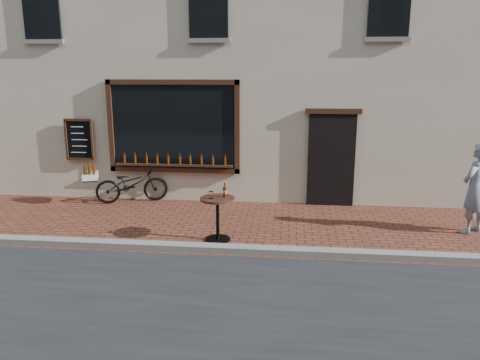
# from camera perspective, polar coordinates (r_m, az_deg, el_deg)

# --- Properties ---
(ground) EXTENTS (90.00, 90.00, 0.00)m
(ground) POSITION_cam_1_polar(r_m,az_deg,el_deg) (8.30, -0.70, -9.33)
(ground) COLOR #53291B
(ground) RESTS_ON ground
(kerb) EXTENTS (90.00, 0.25, 0.12)m
(kerb) POSITION_cam_1_polar(r_m,az_deg,el_deg) (8.46, -0.53, -8.43)
(kerb) COLOR slate
(kerb) RESTS_ON ground
(shop_building) EXTENTS (28.00, 6.20, 10.00)m
(shop_building) POSITION_cam_1_polar(r_m,az_deg,el_deg) (14.25, 2.61, 20.56)
(shop_building) COLOR beige
(shop_building) RESTS_ON ground
(cargo_bicycle) EXTENTS (2.07, 1.21, 0.97)m
(cargo_bicycle) POSITION_cam_1_polar(r_m,az_deg,el_deg) (11.80, -13.23, -0.44)
(cargo_bicycle) COLOR black
(cargo_bicycle) RESTS_ON ground
(bistro_table) EXTENTS (0.66, 0.66, 1.13)m
(bistro_table) POSITION_cam_1_polar(r_m,az_deg,el_deg) (8.89, -2.73, -3.67)
(bistro_table) COLOR black
(bistro_table) RESTS_ON ground
(pedestrian) EXTENTS (0.79, 0.77, 1.82)m
(pedestrian) POSITION_cam_1_polar(r_m,az_deg,el_deg) (10.32, 26.77, -0.92)
(pedestrian) COLOR gray
(pedestrian) RESTS_ON ground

